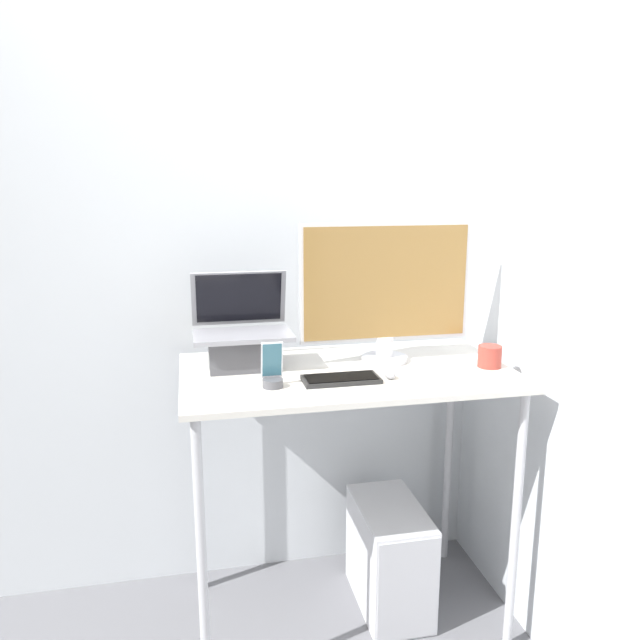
{
  "coord_description": "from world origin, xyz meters",
  "views": [
    {
      "loc": [
        -0.52,
        -1.67,
        1.61
      ],
      "look_at": [
        -0.09,
        0.32,
        1.15
      ],
      "focal_mm": 35.0,
      "sensor_mm": 36.0,
      "label": 1
    }
  ],
  "objects_px": {
    "laptop": "(243,341)",
    "computer_tower": "(390,556)",
    "monitor": "(386,292)",
    "cell_phone": "(272,374)",
    "keyboard": "(341,379)",
    "mouse": "(390,375)"
  },
  "relations": [
    {
      "from": "computer_tower",
      "to": "monitor",
      "type": "bearing_deg",
      "value": 123.72
    },
    {
      "from": "keyboard",
      "to": "computer_tower",
      "type": "distance_m",
      "value": 0.83
    },
    {
      "from": "laptop",
      "to": "computer_tower",
      "type": "height_order",
      "value": "laptop"
    },
    {
      "from": "keyboard",
      "to": "computer_tower",
      "type": "xyz_separation_m",
      "value": [
        0.24,
        0.15,
        -0.78
      ]
    },
    {
      "from": "laptop",
      "to": "monitor",
      "type": "height_order",
      "value": "monitor"
    },
    {
      "from": "laptop",
      "to": "keyboard",
      "type": "bearing_deg",
      "value": -37.69
    },
    {
      "from": "monitor",
      "to": "computer_tower",
      "type": "distance_m",
      "value": 1.02
    },
    {
      "from": "monitor",
      "to": "computer_tower",
      "type": "bearing_deg",
      "value": -56.28
    },
    {
      "from": "cell_phone",
      "to": "computer_tower",
      "type": "bearing_deg",
      "value": 19.02
    },
    {
      "from": "monitor",
      "to": "keyboard",
      "type": "xyz_separation_m",
      "value": [
        -0.21,
        -0.19,
        -0.25
      ]
    },
    {
      "from": "monitor",
      "to": "computer_tower",
      "type": "xyz_separation_m",
      "value": [
        0.03,
        -0.04,
        -1.02
      ]
    },
    {
      "from": "monitor",
      "to": "mouse",
      "type": "bearing_deg",
      "value": -102.65
    },
    {
      "from": "mouse",
      "to": "computer_tower",
      "type": "height_order",
      "value": "mouse"
    },
    {
      "from": "mouse",
      "to": "cell_phone",
      "type": "height_order",
      "value": "cell_phone"
    },
    {
      "from": "keyboard",
      "to": "mouse",
      "type": "height_order",
      "value": "mouse"
    },
    {
      "from": "laptop",
      "to": "cell_phone",
      "type": "bearing_deg",
      "value": -73.14
    },
    {
      "from": "monitor",
      "to": "mouse",
      "type": "distance_m",
      "value": 0.31
    },
    {
      "from": "monitor",
      "to": "computer_tower",
      "type": "relative_size",
      "value": 1.44
    },
    {
      "from": "monitor",
      "to": "cell_phone",
      "type": "height_order",
      "value": "monitor"
    },
    {
      "from": "monitor",
      "to": "keyboard",
      "type": "bearing_deg",
      "value": -137.22
    },
    {
      "from": "laptop",
      "to": "computer_tower",
      "type": "bearing_deg",
      "value": -8.17
    },
    {
      "from": "laptop",
      "to": "keyboard",
      "type": "xyz_separation_m",
      "value": [
        0.3,
        -0.23,
        -0.09
      ]
    }
  ]
}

